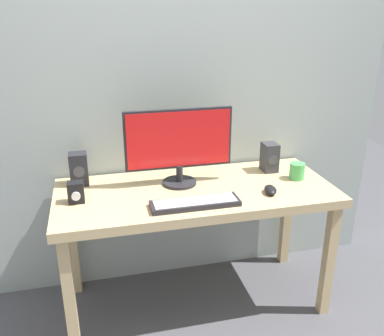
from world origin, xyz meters
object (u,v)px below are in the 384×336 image
(speaker_right, at_px, (270,157))
(speaker_left, at_px, (79,169))
(audio_controller, at_px, (76,192))
(monitor, at_px, (179,143))
(desk, at_px, (196,202))
(keyboard_primary, at_px, (195,203))
(mouse, at_px, (270,190))
(coffee_mug, at_px, (297,171))

(speaker_right, xyz_separation_m, speaker_left, (-1.08, 0.05, 0.01))
(speaker_right, distance_m, audio_controller, 1.11)
(monitor, bearing_deg, speaker_left, 167.92)
(monitor, xyz_separation_m, audio_controller, (-0.54, -0.11, -0.18))
(audio_controller, bearing_deg, desk, 1.80)
(keyboard_primary, distance_m, speaker_left, 0.68)
(desk, distance_m, speaker_left, 0.65)
(mouse, bearing_deg, keyboard_primary, -158.55)
(desk, bearing_deg, audio_controller, -178.20)
(desk, relative_size, keyboard_primary, 3.37)
(coffee_mug, bearing_deg, mouse, -147.13)
(mouse, distance_m, speaker_right, 0.33)
(mouse, xyz_separation_m, speaker_right, (0.12, 0.30, 0.06))
(audio_controller, height_order, coffee_mug, audio_controller)
(monitor, bearing_deg, coffee_mug, -8.44)
(mouse, distance_m, coffee_mug, 0.27)
(keyboard_primary, distance_m, coffee_mug, 0.67)
(desk, distance_m, speaker_right, 0.53)
(monitor, xyz_separation_m, coffee_mug, (0.65, -0.10, -0.18))
(speaker_right, bearing_deg, audio_controller, -171.07)
(mouse, relative_size, speaker_left, 0.61)
(desk, bearing_deg, monitor, 126.76)
(coffee_mug, bearing_deg, monitor, 171.56)
(keyboard_primary, relative_size, audio_controller, 4.09)
(desk, bearing_deg, coffee_mug, -0.31)
(monitor, relative_size, speaker_right, 3.43)
(speaker_right, bearing_deg, keyboard_primary, -146.83)
(keyboard_primary, bearing_deg, speaker_left, 143.42)
(monitor, relative_size, speaker_left, 3.23)
(speaker_right, bearing_deg, speaker_left, 177.14)
(audio_controller, bearing_deg, speaker_right, 8.93)
(desk, distance_m, coffee_mug, 0.60)
(monitor, xyz_separation_m, keyboard_primary, (0.02, -0.29, -0.21))
(monitor, distance_m, keyboard_primary, 0.36)
(audio_controller, bearing_deg, coffee_mug, 0.77)
(speaker_right, bearing_deg, monitor, -173.91)
(desk, xyz_separation_m, monitor, (-0.07, 0.09, 0.30))
(speaker_right, relative_size, speaker_left, 0.94)
(monitor, bearing_deg, audio_controller, -168.23)
(desk, relative_size, mouse, 13.63)
(speaker_left, relative_size, audio_controller, 1.67)
(speaker_left, distance_m, audio_controller, 0.23)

